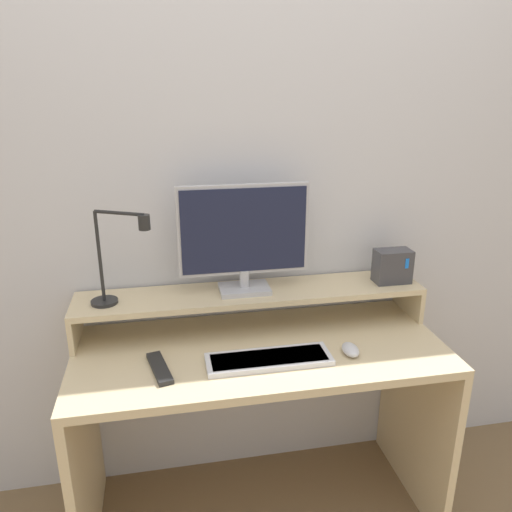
{
  "coord_description": "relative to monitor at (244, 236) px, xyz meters",
  "views": [
    {
      "loc": [
        -0.31,
        -1.25,
        1.62
      ],
      "look_at": [
        -0.01,
        0.31,
        1.07
      ],
      "focal_mm": 35.0,
      "sensor_mm": 36.0,
      "label": 1
    }
  ],
  "objects": [
    {
      "name": "mouse",
      "position": [
        0.32,
        -0.28,
        -0.34
      ],
      "size": [
        0.05,
        0.09,
        0.03
      ],
      "color": "silver",
      "rests_on": "desk"
    },
    {
      "name": "monitor",
      "position": [
        0.0,
        0.0,
        0.0
      ],
      "size": [
        0.48,
        0.13,
        0.4
      ],
      "color": "#BCBCC1",
      "rests_on": "monitor_shelf"
    },
    {
      "name": "desk_lamp",
      "position": [
        -0.45,
        -0.04,
        -0.06
      ],
      "size": [
        0.23,
        0.15,
        0.34
      ],
      "color": "black",
      "rests_on": "monitor_shelf"
    },
    {
      "name": "desk",
      "position": [
        0.03,
        -0.17,
        -0.57
      ],
      "size": [
        1.31,
        0.57,
        0.74
      ],
      "color": "beige",
      "rests_on": "ground_plane"
    },
    {
      "name": "remote_control",
      "position": [
        -0.33,
        -0.26,
        -0.35
      ],
      "size": [
        0.09,
        0.2,
        0.02
      ],
      "color": "black",
      "rests_on": "desk"
    },
    {
      "name": "keyboard",
      "position": [
        0.04,
        -0.28,
        -0.35
      ],
      "size": [
        0.42,
        0.14,
        0.02
      ],
      "color": "silver",
      "rests_on": "desk"
    },
    {
      "name": "wall_back",
      "position": [
        0.03,
        0.15,
        0.15
      ],
      "size": [
        6.0,
        0.05,
        2.5
      ],
      "color": "silver",
      "rests_on": "ground_plane"
    },
    {
      "name": "monitor_shelf",
      "position": [
        0.03,
        -0.0,
        -0.24
      ],
      "size": [
        1.31,
        0.23,
        0.15
      ],
      "color": "beige",
      "rests_on": "desk"
    },
    {
      "name": "router_dock",
      "position": [
        0.58,
        -0.02,
        -0.15
      ],
      "size": [
        0.14,
        0.08,
        0.13
      ],
      "color": "#3D3D42",
      "rests_on": "monitor_shelf"
    }
  ]
}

